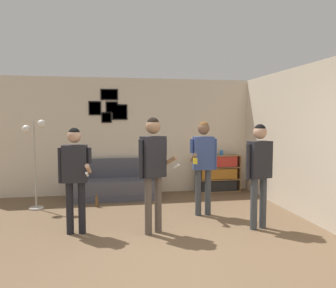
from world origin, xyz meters
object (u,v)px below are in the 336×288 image
object	(u,v)px
person_watcher_holding_cup	(203,158)
drinking_cup	(221,153)
floor_lamp	(34,147)
couch	(117,185)
person_player_foreground_center	(153,162)
person_spectator_near_bookshelf	(259,165)
bottle_on_floor	(97,202)
person_player_foreground_left	(75,170)
bookshelf	(218,173)

from	to	relation	value
person_watcher_holding_cup	drinking_cup	world-z (taller)	person_watcher_holding_cup
floor_lamp	couch	bearing A→B (deg)	22.72
person_player_foreground_center	person_spectator_near_bookshelf	distance (m)	1.69
bottle_on_floor	person_player_foreground_center	bearing A→B (deg)	-61.62
couch	bottle_on_floor	world-z (taller)	couch
person_watcher_holding_cup	drinking_cup	bearing A→B (deg)	61.66
person_player_foreground_center	person_watcher_holding_cup	distance (m)	1.29
couch	person_player_foreground_left	world-z (taller)	person_player_foreground_left
bookshelf	floor_lamp	distance (m)	4.16
bookshelf	person_player_foreground_center	distance (m)	3.31
person_player_foreground_left	drinking_cup	world-z (taller)	person_player_foreground_left
couch	drinking_cup	size ratio (longest dim) A/B	16.12
person_spectator_near_bookshelf	drinking_cup	size ratio (longest dim) A/B	14.58
person_watcher_holding_cup	drinking_cup	xyz separation A→B (m)	(0.98, 1.82, -0.11)
drinking_cup	bottle_on_floor	bearing A→B (deg)	-162.55
person_player_foreground_center	drinking_cup	distance (m)	3.30
bookshelf	drinking_cup	xyz separation A→B (m)	(0.08, 0.00, 0.50)
person_watcher_holding_cup	bottle_on_floor	distance (m)	2.34
couch	person_player_foreground_left	xyz separation A→B (m)	(-0.66, -2.22, 0.71)
bookshelf	person_player_foreground_center	world-z (taller)	person_player_foreground_center
person_player_foreground_center	drinking_cup	world-z (taller)	person_player_foreground_center
floor_lamp	drinking_cup	world-z (taller)	floor_lamp
bookshelf	person_player_foreground_center	xyz separation A→B (m)	(-1.92, -2.61, 0.67)
person_spectator_near_bookshelf	bottle_on_floor	world-z (taller)	person_spectator_near_bookshelf
person_player_foreground_left	person_watcher_holding_cup	world-z (taller)	person_watcher_holding_cup
couch	person_spectator_near_bookshelf	world-z (taller)	person_spectator_near_bookshelf
floor_lamp	bottle_on_floor	world-z (taller)	floor_lamp
couch	person_watcher_holding_cup	size ratio (longest dim) A/B	1.08
person_player_foreground_left	drinking_cup	distance (m)	3.99
bookshelf	person_spectator_near_bookshelf	bearing A→B (deg)	-95.12
person_watcher_holding_cup	bottle_on_floor	bearing A→B (deg)	154.91
person_player_foreground_left	couch	bearing A→B (deg)	73.42
couch	person_spectator_near_bookshelf	bearing A→B (deg)	-48.75
bottle_on_floor	person_player_foreground_left	bearing A→B (deg)	-99.50
couch	person_player_foreground_left	distance (m)	2.42
floor_lamp	bottle_on_floor	distance (m)	1.61
bookshelf	person_watcher_holding_cup	distance (m)	2.13
person_watcher_holding_cup	person_player_foreground_center	bearing A→B (deg)	-142.23
bookshelf	person_watcher_holding_cup	world-z (taller)	person_watcher_holding_cup
person_player_foreground_left	bottle_on_floor	distance (m)	1.77
person_watcher_holding_cup	bookshelf	bearing A→B (deg)	63.65
couch	bookshelf	xyz separation A→B (m)	(2.43, 0.20, 0.16)
bottle_on_floor	drinking_cup	distance (m)	3.17
person_spectator_near_bookshelf	person_player_foreground_left	bearing A→B (deg)	174.52
floor_lamp	drinking_cup	bearing A→B (deg)	11.87
bookshelf	drinking_cup	size ratio (longest dim) A/B	9.20
bookshelf	person_watcher_holding_cup	bearing A→B (deg)	-116.35
couch	bookshelf	distance (m)	2.44
couch	person_player_foreground_left	bearing A→B (deg)	-106.58
bookshelf	floor_lamp	world-z (taller)	floor_lamp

